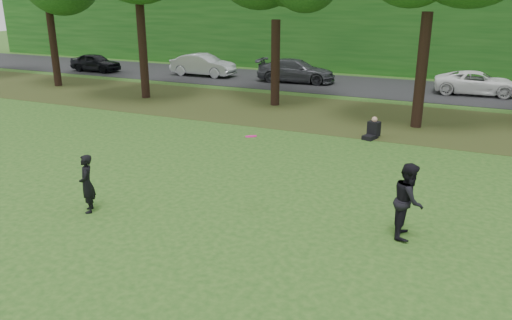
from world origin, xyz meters
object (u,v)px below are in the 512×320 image
(seated_person, at_px, (373,130))
(frisbee, at_px, (251,136))
(player_left, at_px, (87,184))
(player_right, at_px, (408,200))

(seated_person, bearing_deg, frisbee, -80.84)
(player_left, distance_m, seated_person, 11.06)
(player_right, height_order, frisbee, frisbee)
(player_right, relative_size, frisbee, 4.79)
(frisbee, height_order, seated_person, frisbee)
(player_left, distance_m, player_right, 7.78)
(player_left, bearing_deg, seated_person, 114.59)
(player_right, bearing_deg, player_left, 98.40)
(seated_person, bearing_deg, player_right, -56.17)
(seated_person, bearing_deg, player_left, -100.85)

